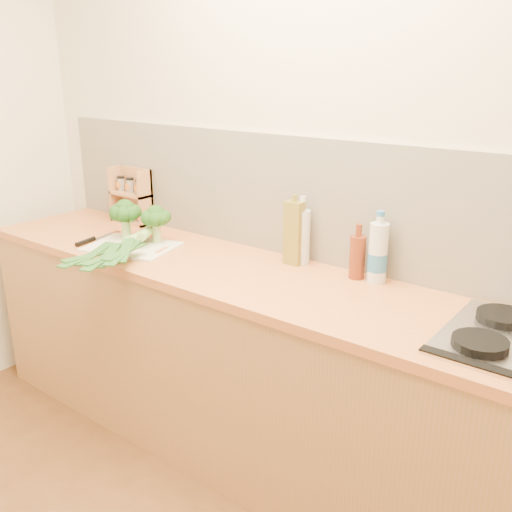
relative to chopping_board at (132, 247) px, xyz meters
The scene contains 14 objects.
room_shell 0.89m from the chopping_board, 26.26° to the left, with size 3.50×3.50×3.50m.
counter 0.89m from the chopping_board, ahead, with size 3.20×0.62×0.90m.
chopping_board is the anchor object (origin of this frame).
broccoli_left 0.19m from the chopping_board, 149.46° to the left, with size 0.16×0.16×0.20m.
broccoli_right 0.18m from the chopping_board, 64.66° to the left, with size 0.14×0.15×0.18m.
leek_front 0.06m from the chopping_board, 104.93° to the right, with size 0.17×0.63×0.04m.
leek_mid 0.07m from the chopping_board, 35.30° to the right, with size 0.32×0.66×0.04m.
leek_back 0.12m from the chopping_board, 21.54° to the right, with size 0.34×0.55×0.04m.
chefs_knife 0.25m from the chopping_board, 167.57° to the right, with size 0.08×0.31×0.02m.
spice_rack 0.50m from the chopping_board, 137.51° to the left, with size 0.25×0.10×0.30m.
oil_tin 0.80m from the chopping_board, 21.22° to the left, with size 0.08×0.05×0.31m.
glass_bottle 0.82m from the chopping_board, 22.59° to the left, with size 0.07×0.07×0.30m.
amber_bottle 1.08m from the chopping_board, 15.99° to the left, with size 0.06×0.06×0.23m.
water_bottle 1.16m from the chopping_board, 15.15° to the left, with size 0.08×0.08×0.27m.
Camera 1 is at (1.28, -0.56, 1.72)m, focal length 40.00 mm.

